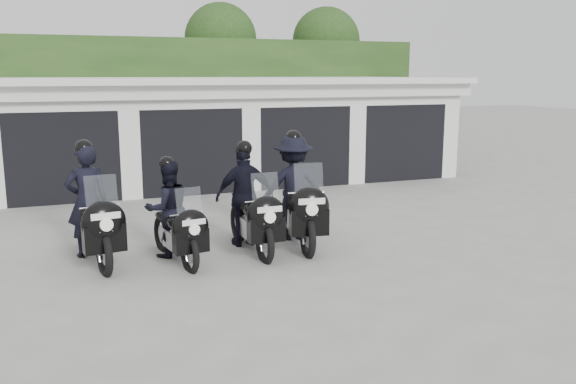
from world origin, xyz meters
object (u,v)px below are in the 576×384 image
object	(u,v)px
police_bike_a	(92,213)
police_bike_d	(296,194)
police_bike_b	(172,215)
police_bike_c	(248,202)

from	to	relation	value
police_bike_a	police_bike_d	xyz separation A→B (m)	(3.59, -0.05, 0.08)
police_bike_a	police_bike_b	bearing A→B (deg)	-23.73
police_bike_c	police_bike_d	distance (m)	0.96
police_bike_a	police_bike_d	distance (m)	3.59
police_bike_a	police_bike_c	world-z (taller)	police_bike_a
police_bike_b	police_bike_d	bearing A→B (deg)	-2.06
police_bike_a	police_bike_b	world-z (taller)	police_bike_a
police_bike_a	police_bike_c	size ratio (longest dim) A/B	1.04
police_bike_b	police_bike_d	xyz separation A→B (m)	(2.33, 0.29, 0.15)
police_bike_a	police_bike_d	world-z (taller)	police_bike_d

